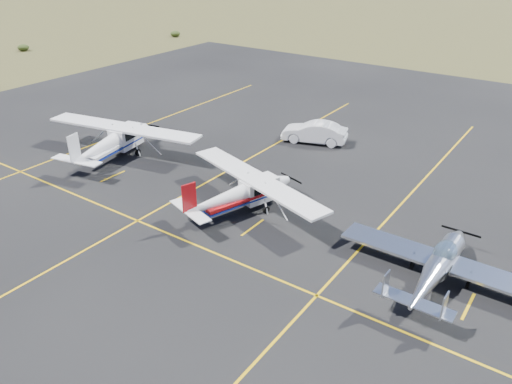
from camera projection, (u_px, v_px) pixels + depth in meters
ground at (411, 247)px, 24.68m from camera, size 1600.00×1600.00×0.00m
apron at (290, 208)px, 28.25m from camera, size 72.00×72.00×0.02m
aircraft_low_wing at (439, 265)px, 21.66m from camera, size 6.70×9.37×2.05m
aircraft_cessna at (241, 192)px, 27.34m from camera, size 7.20×10.46×2.68m
aircraft_plain at (113, 140)px, 33.94m from camera, size 7.37×11.80×2.98m
sedan at (314, 132)px, 36.89m from camera, size 3.01×5.03×1.57m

